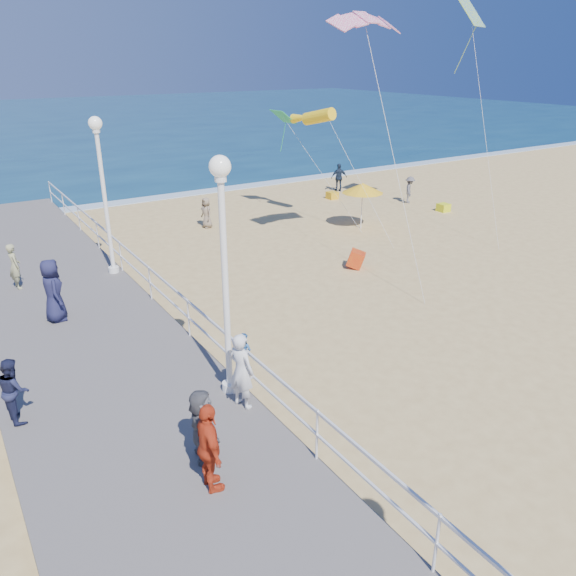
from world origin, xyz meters
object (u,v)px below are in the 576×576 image
lamp_post_far (102,180)px  woman_holding_toddler (241,371)px  beach_umbrella (363,188)px  beach_chair_left (332,195)px  spectator_3 (209,448)px  spectator_6 (15,266)px  beach_walker_c (206,213)px  spectator_4 (53,290)px  lamp_post_mid (224,256)px  spectator_7 (14,390)px  toddler_held (244,350)px  box_kite (356,261)px  beach_walker_b (339,178)px  spectator_5 (202,426)px  beach_walker_a (410,190)px  beach_chair_right (443,208)px

lamp_post_far → woman_holding_toddler: lamp_post_far is taller
beach_umbrella → beach_chair_left: beach_umbrella is taller
spectator_3 → beach_umbrella: size_ratio=0.80×
spectator_6 → beach_walker_c: (8.82, 4.34, -0.44)m
woman_holding_toddler → spectator_4: size_ratio=0.94×
lamp_post_mid → spectator_7: bearing=161.5°
toddler_held → beach_walker_c: (5.64, 14.14, -0.94)m
beach_walker_c → box_kite: beach_walker_c is taller
beach_umbrella → lamp_post_mid: bearing=-140.8°
beach_walker_b → box_kite: beach_walker_b is taller
spectator_5 → lamp_post_mid: bearing=-24.9°
beach_walker_a → beach_chair_left: 4.29m
spectator_3 → box_kite: bearing=-44.2°
woman_holding_toddler → beach_umbrella: 15.66m
woman_holding_toddler → toddler_held: bearing=-64.3°
toddler_held → spectator_4: 7.07m
spectator_3 → beach_walker_a: (18.88, 14.69, -0.54)m
lamp_post_mid → beach_walker_c: (5.74, 13.61, -2.95)m
toddler_held → beach_walker_a: size_ratio=0.56×
lamp_post_mid → spectator_6: lamp_post_mid is taller
spectator_6 → beach_walker_a: size_ratio=1.05×
toddler_held → woman_holding_toddler: bearing=115.7°
beach_umbrella → spectator_4: bearing=-165.9°
lamp_post_mid → lamp_post_far: 9.00m
lamp_post_far → spectator_5: size_ratio=3.56×
spectator_7 → beach_walker_a: spectator_7 is taller
spectator_5 → spectator_6: (-1.58, 11.11, 0.01)m
toddler_held → spectator_6: size_ratio=0.53×
beach_walker_c → box_kite: bearing=11.2°
woman_holding_toddler → beach_umbrella: bearing=-68.2°
beach_chair_left → beach_chair_right: 6.23m
lamp_post_mid → beach_walker_c: lamp_post_mid is taller
spectator_3 → beach_chair_right: size_ratio=3.13×
beach_walker_c → spectator_5: bearing=-30.7°
beach_walker_c → beach_umbrella: 7.33m
spectator_3 → beach_umbrella: 18.21m
beach_chair_right → toddler_held: bearing=-149.3°
beach_walker_b → spectator_7: bearing=57.5°
lamp_post_far → beach_umbrella: lamp_post_far is taller
toddler_held → box_kite: (8.07, 6.08, -1.35)m
beach_walker_b → beach_umbrella: beach_umbrella is taller
beach_walker_b → beach_walker_a: bearing=129.8°
beach_umbrella → beach_walker_b: bearing=60.3°
box_kite → lamp_post_mid: bearing=168.3°
woman_holding_toddler → beach_walker_b: woman_holding_toddler is taller
beach_chair_left → toddler_held: bearing=-132.0°
lamp_post_mid → beach_walker_a: bearing=35.1°
beach_walker_c → beach_chair_right: 12.28m
spectator_4 → beach_walker_c: bearing=-46.9°
box_kite → spectator_4: bearing=131.7°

